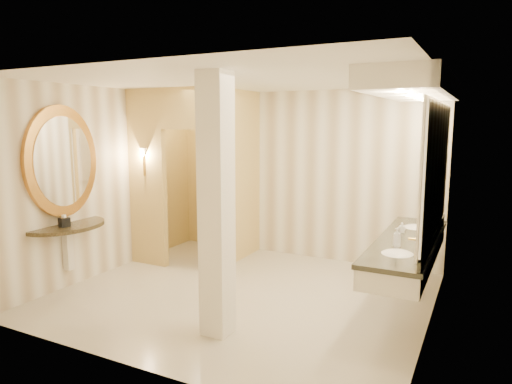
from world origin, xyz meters
TOP-DOWN VIEW (x-y plane):
  - floor at (0.00, 0.00)m, footprint 4.50×4.50m
  - ceiling at (0.00, 0.00)m, footprint 4.50×4.50m
  - wall_back at (0.00, 2.00)m, footprint 4.50×0.02m
  - wall_front at (0.00, -2.00)m, footprint 4.50×0.02m
  - wall_left at (-2.25, 0.00)m, footprint 0.02×4.00m
  - wall_right at (2.25, 0.00)m, footprint 0.02×4.00m
  - toilet_closet at (-1.12, 0.97)m, footprint 1.50×1.55m
  - wall_sconce at (-1.93, 0.43)m, footprint 0.14×0.14m
  - vanity at (1.98, 0.40)m, footprint 0.75×2.64m
  - console_shelf at (-2.21, -0.83)m, footprint 1.12×1.12m
  - pillar at (0.28, -1.06)m, footprint 0.28×0.28m
  - tissue_box at (-2.09, -0.95)m, footprint 0.14×0.14m
  - toilet at (-1.11, 1.27)m, footprint 0.47×0.71m
  - soap_bottle_a at (1.84, 0.67)m, footprint 0.07×0.07m
  - soap_bottle_b at (1.83, 0.73)m, footprint 0.11×0.11m
  - soap_bottle_c at (1.90, -0.04)m, footprint 0.11×0.11m

SIDE VIEW (x-z plane):
  - floor at x=0.00m, z-range 0.00..0.00m
  - toilet at x=-1.11m, z-range 0.00..0.67m
  - soap_bottle_a at x=1.84m, z-range 0.88..0.99m
  - tissue_box at x=-2.09m, z-range 0.88..0.99m
  - soap_bottle_b at x=1.83m, z-range 0.88..0.99m
  - soap_bottle_c at x=1.90m, z-range 0.88..1.09m
  - wall_back at x=0.00m, z-range 0.00..2.70m
  - wall_front at x=0.00m, z-range 0.00..2.70m
  - wall_left at x=-2.25m, z-range 0.00..2.70m
  - wall_right at x=2.25m, z-range 0.00..2.70m
  - pillar at x=0.28m, z-range 0.00..2.70m
  - console_shelf at x=-2.21m, z-range 0.35..2.36m
  - toilet_closet at x=-1.12m, z-range 0.04..2.74m
  - vanity at x=1.98m, z-range 0.58..2.67m
  - wall_sconce at x=-1.93m, z-range 1.52..1.94m
  - ceiling at x=0.00m, z-range 2.70..2.70m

